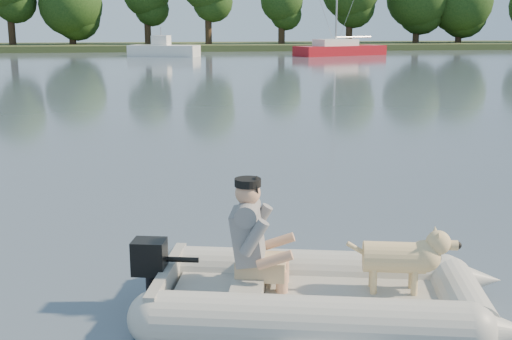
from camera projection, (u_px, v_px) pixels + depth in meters
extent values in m
plane|color=slate|center=(271.00, 289.00, 6.95)|extent=(160.00, 160.00, 0.00)
cube|color=#47512D|center=(172.00, 47.00, 66.66)|extent=(160.00, 12.00, 0.70)
cylinder|color=#332316|center=(12.00, 29.00, 63.09)|extent=(0.70, 0.70, 4.24)
cylinder|color=#332316|center=(72.00, 35.00, 64.35)|extent=(0.70, 0.70, 2.94)
sphere|color=#284818|center=(70.00, 4.00, 63.67)|extent=(6.27, 6.27, 6.27)
cylinder|color=#332316|center=(148.00, 32.00, 65.92)|extent=(0.70, 0.70, 3.67)
cylinder|color=#332316|center=(208.00, 29.00, 64.97)|extent=(0.70, 0.70, 4.29)
cylinder|color=#332316|center=(282.00, 34.00, 66.42)|extent=(0.70, 0.70, 3.21)
sphere|color=#284818|center=(282.00, 1.00, 65.67)|extent=(4.41, 4.41, 4.41)
cylinder|color=#332316|center=(349.00, 30.00, 67.97)|extent=(0.70, 0.70, 3.94)
cylinder|color=#332316|center=(416.00, 32.00, 69.34)|extent=(0.70, 0.70, 3.52)
cylinder|color=#332316|center=(459.00, 33.00, 69.82)|extent=(0.70, 0.70, 3.21)
sphere|color=#284818|center=(461.00, 2.00, 69.07)|extent=(6.79, 6.79, 6.79)
cube|color=maroon|center=(340.00, 52.00, 54.98)|extent=(8.53, 5.27, 1.02)
cube|color=white|center=(336.00, 43.00, 54.56)|extent=(4.01, 3.02, 0.61)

